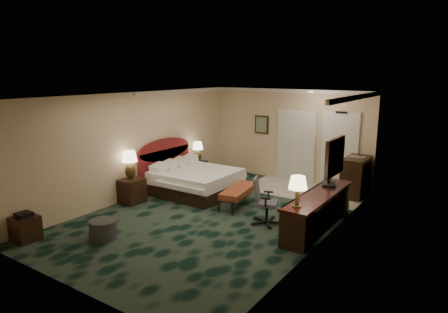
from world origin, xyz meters
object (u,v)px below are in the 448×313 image
Objects in this scene: nightstand_far at (197,170)px; desk_chair at (267,201)px; desk at (318,211)px; minibar at (356,177)px; nightstand_near at (132,191)px; bed_bench at (239,197)px; bed at (196,182)px; lamp_near at (130,165)px; tv at (330,170)px; side_table at (25,229)px; ottoman at (103,230)px; lamp_far at (198,152)px.

nightstand_far is 0.55× the size of desk_chair.
minibar is at bearing 90.41° from desk.
desk_chair is at bearing -30.18° from nightstand_far.
nightstand_near is 0.44× the size of bed_bench.
lamp_near reaches higher than bed.
lamp_near is 3.54m from desk_chair.
desk reaches higher than bed.
lamp_near reaches higher than nightstand_far.
lamp_near is at bearing -140.65° from minibar.
nightstand_far is at bearing 149.31° from tv.
side_table is 4.82m from desk_chair.
nightstand_far is 4.65m from ottoman.
bed is at bearing 61.29° from nightstand_near.
lamp_near is at bearing 169.71° from desk_chair.
desk_chair is at bearing -39.47° from bed_bench.
bed_bench is (2.32, -1.39, -0.62)m from lamp_far.
tv is (4.41, -0.96, 0.83)m from nightstand_far.
bed_bench is 0.52× the size of desk.
nightstand_far reaches higher than side_table.
nightstand_far is 0.93× the size of lamp_far.
nightstand_far is 0.79× the size of lamp_near.
desk_chair is at bearing 10.52° from lamp_near.
lamp_far reaches higher than desk_chair.
bed is 0.76× the size of desk.
minibar reaches higher than bed.
nightstand_near is 0.59× the size of minibar.
nightstand_far is 2.74m from bed_bench.
nightstand_near is at bearing 122.19° from ottoman.
bed reaches higher than nightstand_near.
ottoman is (1.15, -4.49, -0.67)m from lamp_far.
ottoman is 3.38m from desk_chair.
bed_bench is 3.17m from minibar.
lamp_far reaches higher than nightstand_near.
lamp_near is at bearing -90.88° from lamp_far.
nightstand_far is 1.05× the size of ottoman.
lamp_far is 1.14× the size of ottoman.
minibar is at bearing 39.35° from lamp_near.
lamp_near is at bearing -90.04° from nightstand_far.
nightstand_far reaches higher than bed_bench.
tv reaches higher than side_table.
desk reaches higher than nightstand_far.
desk is (4.45, -1.67, 0.10)m from nightstand_far.
bed_bench is (2.36, -1.39, -0.04)m from nightstand_far.
bed_bench is 1.37× the size of desk_chair.
lamp_far is (0.02, 2.64, 0.55)m from nightstand_near.
ottoman is at bearing -153.07° from desk_chair.
lamp_near is 2.83m from side_table.
desk_chair reaches higher than nightstand_far.
tv reaches higher than nightstand_near.
desk reaches higher than ottoman.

